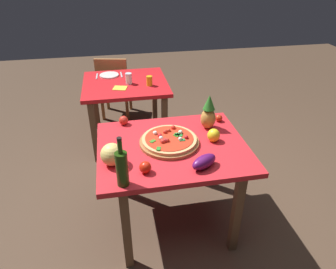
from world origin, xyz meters
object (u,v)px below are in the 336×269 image
(drinking_glass_water, at_px, (129,78))
(napkin_folded, at_px, (120,88))
(melon, at_px, (112,154))
(drinking_glass_juice, at_px, (149,81))
(dining_chair, at_px, (114,84))
(knife_utensil, at_px, (121,75))
(fork_utensil, at_px, (97,76))
(bell_pepper, at_px, (214,135))
(background_table, at_px, (126,91))
(eggplant, at_px, (204,162))
(display_table, at_px, (172,156))
(tomato_near_board, at_px, (124,120))
(pizza, at_px, (169,139))
(tomato_at_corner, at_px, (145,167))
(pizza_board, at_px, (169,142))
(wine_bottle, at_px, (122,168))
(tomato_by_bottle, at_px, (219,118))
(pineapple_left, at_px, (208,113))
(dinner_plate, at_px, (109,75))

(drinking_glass_water, height_order, napkin_folded, drinking_glass_water)
(melon, relative_size, drinking_glass_juice, 1.49)
(dining_chair, distance_m, knife_utensil, 0.51)
(fork_utensil, bearing_deg, bell_pepper, -58.21)
(background_table, relative_size, napkin_folded, 6.58)
(eggplant, bearing_deg, melon, 165.91)
(display_table, bearing_deg, tomato_near_board, 130.82)
(knife_utensil, distance_m, napkin_folded, 0.40)
(pizza, height_order, tomato_at_corner, tomato_at_corner)
(pizza, distance_m, tomato_near_board, 0.48)
(pizza_board, height_order, napkin_folded, pizza_board)
(wine_bottle, xyz_separation_m, tomato_by_bottle, (0.85, 0.67, -0.10))
(bell_pepper, xyz_separation_m, napkin_folded, (-0.65, 1.18, -0.04))
(tomato_at_corner, xyz_separation_m, tomato_by_bottle, (0.70, 0.58, -0.01))
(display_table, relative_size, bell_pepper, 10.57)
(pizza, relative_size, wine_bottle, 1.21)
(pizza_board, relative_size, pizza, 1.09)
(pizza, bearing_deg, pineapple_left, 26.82)
(display_table, distance_m, bell_pepper, 0.35)
(pizza, relative_size, drinking_glass_water, 3.49)
(background_table, height_order, tomato_near_board, tomato_near_board)
(pineapple_left, xyz_separation_m, eggplant, (-0.18, -0.51, -0.08))
(pineapple_left, bearing_deg, melon, -155.12)
(melon, bearing_deg, fork_utensil, 94.25)
(pizza, relative_size, fork_utensil, 2.28)
(dinner_plate, bearing_deg, tomato_at_corner, -84.06)
(tomato_at_corner, bearing_deg, melon, 147.14)
(eggplant, distance_m, napkin_folded, 1.56)
(wine_bottle, distance_m, tomato_by_bottle, 1.09)
(drinking_glass_juice, bearing_deg, bell_pepper, -74.73)
(pizza, bearing_deg, napkin_folded, 104.94)
(display_table, bearing_deg, pineapple_left, 31.93)
(dining_chair, xyz_separation_m, eggplant, (0.54, -2.31, 0.31))
(display_table, bearing_deg, melon, -161.04)
(drinking_glass_water, xyz_separation_m, dinner_plate, (-0.21, 0.29, -0.05))
(bell_pepper, distance_m, eggplant, 0.35)
(tomato_near_board, bearing_deg, wine_bottle, -93.69)
(dinner_plate, bearing_deg, fork_utensil, 180.00)
(pizza, height_order, tomato_near_board, pizza)
(bell_pepper, distance_m, tomato_at_corner, 0.63)
(pizza_board, distance_m, napkin_folded, 1.20)
(pizza_board, height_order, tomato_near_board, tomato_near_board)
(dining_chair, xyz_separation_m, fork_utensil, (-0.19, -0.42, 0.27))
(dining_chair, height_order, dinner_plate, dining_chair)
(bell_pepper, xyz_separation_m, fork_utensil, (-0.89, 1.58, -0.04))
(background_table, bearing_deg, knife_utensil, 96.89)
(background_table, xyz_separation_m, drinking_glass_juice, (0.25, -0.14, 0.16))
(display_table, xyz_separation_m, tomato_at_corner, (-0.24, -0.29, 0.14))
(pizza_board, bearing_deg, melon, -156.99)
(background_table, height_order, tomato_by_bottle, tomato_by_bottle)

